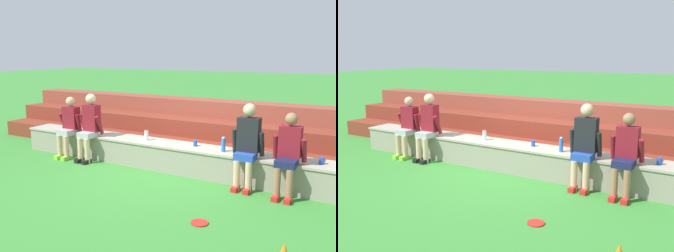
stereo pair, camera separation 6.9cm
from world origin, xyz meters
The scene contains 12 objects.
ground_plane centered at (0.00, 0.00, 0.00)m, with size 80.00×80.00×0.00m, color #388433.
stone_seating_wall centered at (0.00, 0.30, 0.28)m, with size 7.37×0.64×0.53m.
brick_bleachers centered at (0.00, 2.00, 0.45)m, with size 11.17×1.98×1.16m.
person_far_left centered at (-2.36, -0.04, 0.72)m, with size 0.55×0.53×1.34m.
person_left_of_center centered at (-1.78, -0.02, 0.77)m, with size 0.53×0.54×1.44m.
person_center centered at (1.68, 0.01, 0.79)m, with size 0.55×0.51×1.46m.
person_right_of_center centered at (2.36, -0.02, 0.72)m, with size 0.53×0.58×1.35m.
water_bottle_mid_right centered at (-0.54, 0.30, 0.63)m, with size 0.08×0.08×0.22m.
water_bottle_near_left centered at (1.17, 0.24, 0.65)m, with size 0.08×0.08×0.27m.
plastic_cup_left_end centered at (0.55, 0.35, 0.58)m, with size 0.08×0.08×0.11m, color blue.
plastic_cup_middle centered at (2.83, 0.29, 0.58)m, with size 0.08×0.08×0.11m, color blue.
frisbee centered at (1.58, -1.62, 0.01)m, with size 0.24×0.24×0.02m, color red.
Camera 1 is at (3.57, -5.91, 2.27)m, focal length 39.81 mm.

